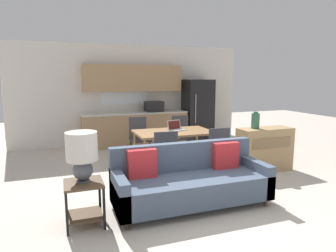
{
  "coord_description": "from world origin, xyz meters",
  "views": [
    {
      "loc": [
        -1.87,
        -3.55,
        1.83
      ],
      "look_at": [
        -0.05,
        1.5,
        0.95
      ],
      "focal_mm": 32.0,
      "sensor_mm": 36.0,
      "label": 1
    }
  ],
  "objects_px": {
    "dining_table": "(174,134)",
    "dining_chair_near_left": "(164,155)",
    "table_lamp": "(82,152)",
    "refrigerator": "(198,110)",
    "dining_chair_far_right": "(181,134)",
    "couch": "(190,181)",
    "dining_chair_far_left": "(139,136)",
    "laptop": "(176,128)",
    "vase": "(255,121)",
    "dining_chair_near_right": "(216,150)",
    "side_table": "(84,196)",
    "credenza": "(264,149)"
  },
  "relations": [
    {
      "from": "table_lamp",
      "to": "credenza",
      "type": "height_order",
      "value": "table_lamp"
    },
    {
      "from": "dining_chair_near_right",
      "to": "couch",
      "type": "bearing_deg",
      "value": 46.46
    },
    {
      "from": "vase",
      "to": "dining_table",
      "type": "bearing_deg",
      "value": 151.59
    },
    {
      "from": "dining_chair_near_left",
      "to": "dining_chair_far_right",
      "type": "relative_size",
      "value": 1.0
    },
    {
      "from": "refrigerator",
      "to": "dining_chair_far_right",
      "type": "height_order",
      "value": "refrigerator"
    },
    {
      "from": "refrigerator",
      "to": "dining_chair_far_left",
      "type": "xyz_separation_m",
      "value": [
        -2.1,
        -1.4,
        -0.36
      ]
    },
    {
      "from": "dining_table",
      "to": "side_table",
      "type": "height_order",
      "value": "dining_table"
    },
    {
      "from": "dining_chair_far_right",
      "to": "dining_chair_near_right",
      "type": "distance_m",
      "value": 1.66
    },
    {
      "from": "dining_table",
      "to": "side_table",
      "type": "relative_size",
      "value": 2.78
    },
    {
      "from": "side_table",
      "to": "table_lamp",
      "type": "bearing_deg",
      "value": 88.7
    },
    {
      "from": "table_lamp",
      "to": "refrigerator",
      "type": "bearing_deg",
      "value": 49.53
    },
    {
      "from": "refrigerator",
      "to": "dining_chair_far_left",
      "type": "height_order",
      "value": "refrigerator"
    },
    {
      "from": "dining_chair_near_right",
      "to": "table_lamp",
      "type": "bearing_deg",
      "value": 23.98
    },
    {
      "from": "dining_table",
      "to": "couch",
      "type": "relative_size",
      "value": 0.7
    },
    {
      "from": "couch",
      "to": "vase",
      "type": "height_order",
      "value": "vase"
    },
    {
      "from": "table_lamp",
      "to": "couch",
      "type": "bearing_deg",
      "value": 2.91
    },
    {
      "from": "table_lamp",
      "to": "dining_chair_near_left",
      "type": "xyz_separation_m",
      "value": [
        1.4,
        0.97,
        -0.4
      ]
    },
    {
      "from": "dining_chair_far_right",
      "to": "dining_chair_far_left",
      "type": "relative_size",
      "value": 1.0
    },
    {
      "from": "side_table",
      "to": "laptop",
      "type": "xyz_separation_m",
      "value": [
        1.99,
        1.99,
        0.43
      ]
    },
    {
      "from": "dining_table",
      "to": "credenza",
      "type": "bearing_deg",
      "value": -25.73
    },
    {
      "from": "dining_table",
      "to": "table_lamp",
      "type": "xyz_separation_m",
      "value": [
        -1.9,
        -1.85,
        0.23
      ]
    },
    {
      "from": "dining_chair_near_left",
      "to": "dining_chair_far_left",
      "type": "xyz_separation_m",
      "value": [
        0.01,
        1.74,
        0.0
      ]
    },
    {
      "from": "couch",
      "to": "table_lamp",
      "type": "bearing_deg",
      "value": -177.09
    },
    {
      "from": "dining_chair_near_left",
      "to": "dining_chair_far_left",
      "type": "relative_size",
      "value": 1.0
    },
    {
      "from": "refrigerator",
      "to": "vase",
      "type": "xyz_separation_m",
      "value": [
        -0.21,
        -3.02,
        0.12
      ]
    },
    {
      "from": "refrigerator",
      "to": "table_lamp",
      "type": "bearing_deg",
      "value": -130.47
    },
    {
      "from": "laptop",
      "to": "dining_chair_near_left",
      "type": "bearing_deg",
      "value": -137.72
    },
    {
      "from": "dining_chair_near_left",
      "to": "table_lamp",
      "type": "bearing_deg",
      "value": 40.11
    },
    {
      "from": "couch",
      "to": "laptop",
      "type": "bearing_deg",
      "value": 74.66
    },
    {
      "from": "dining_chair_near_left",
      "to": "dining_chair_far_left",
      "type": "height_order",
      "value": "same"
    },
    {
      "from": "table_lamp",
      "to": "dining_chair_far_right",
      "type": "relative_size",
      "value": 0.66
    },
    {
      "from": "side_table",
      "to": "table_lamp",
      "type": "height_order",
      "value": "table_lamp"
    },
    {
      "from": "side_table",
      "to": "dining_chair_far_left",
      "type": "height_order",
      "value": "dining_chair_far_left"
    },
    {
      "from": "dining_chair_near_left",
      "to": "vase",
      "type": "bearing_deg",
      "value": -171.16
    },
    {
      "from": "refrigerator",
      "to": "dining_chair_far_right",
      "type": "bearing_deg",
      "value": -127.07
    },
    {
      "from": "dining_table",
      "to": "side_table",
      "type": "xyz_separation_m",
      "value": [
        -1.9,
        -1.88,
        -0.32
      ]
    },
    {
      "from": "couch",
      "to": "dining_table",
      "type": "bearing_deg",
      "value": 76.62
    },
    {
      "from": "side_table",
      "to": "credenza",
      "type": "distance_m",
      "value": 3.69
    },
    {
      "from": "dining_table",
      "to": "dining_chair_near_left",
      "type": "height_order",
      "value": "dining_chair_near_left"
    },
    {
      "from": "side_table",
      "to": "dining_chair_near_right",
      "type": "bearing_deg",
      "value": 22.97
    },
    {
      "from": "couch",
      "to": "dining_chair_far_right",
      "type": "distance_m",
      "value": 2.73
    },
    {
      "from": "table_lamp",
      "to": "dining_chair_far_right",
      "type": "bearing_deg",
      "value": 47.78
    },
    {
      "from": "dining_table",
      "to": "table_lamp",
      "type": "bearing_deg",
      "value": -135.81
    },
    {
      "from": "dining_chair_far_left",
      "to": "side_table",
      "type": "bearing_deg",
      "value": -117.88
    },
    {
      "from": "dining_table",
      "to": "dining_chair_near_right",
      "type": "xyz_separation_m",
      "value": [
        0.49,
        -0.87,
        -0.17
      ]
    },
    {
      "from": "refrigerator",
      "to": "dining_chair_far_left",
      "type": "relative_size",
      "value": 1.86
    },
    {
      "from": "dining_table",
      "to": "dining_chair_near_left",
      "type": "relative_size",
      "value": 1.63
    },
    {
      "from": "dining_table",
      "to": "dining_chair_far_right",
      "type": "height_order",
      "value": "dining_chair_far_right"
    },
    {
      "from": "dining_chair_near_left",
      "to": "dining_chair_far_right",
      "type": "xyz_separation_m",
      "value": [
        1.0,
        1.67,
        0.0
      ]
    },
    {
      "from": "vase",
      "to": "dining_chair_near_right",
      "type": "bearing_deg",
      "value": -173.0
    }
  ]
}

